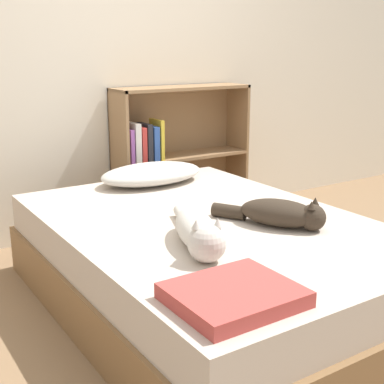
% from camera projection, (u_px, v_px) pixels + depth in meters
% --- Properties ---
extents(ground_plane, '(8.00, 8.00, 0.00)m').
position_uv_depth(ground_plane, '(208.00, 306.00, 2.51)').
color(ground_plane, '#846647').
extents(wall_back, '(8.00, 0.06, 2.50)m').
position_uv_depth(wall_back, '(87.00, 34.00, 3.24)').
color(wall_back, silver).
rests_on(wall_back, ground_plane).
extents(bed, '(1.30, 1.88, 0.42)m').
position_uv_depth(bed, '(209.00, 265.00, 2.46)').
color(bed, brown).
rests_on(bed, ground_plane).
extents(pillow, '(0.61, 0.36, 0.11)m').
position_uv_depth(pillow, '(152.00, 174.00, 3.04)').
color(pillow, beige).
rests_on(pillow, bed).
extents(cat_light, '(0.31, 0.60, 0.16)m').
position_uv_depth(cat_light, '(198.00, 232.00, 2.06)').
color(cat_light, beige).
rests_on(cat_light, bed).
extents(cat_dark, '(0.35, 0.48, 0.14)m').
position_uv_depth(cat_dark, '(281.00, 213.00, 2.31)').
color(cat_dark, '#33281E').
rests_on(cat_dark, bed).
extents(bookshelf, '(0.95, 0.26, 0.93)m').
position_uv_depth(bookshelf, '(173.00, 153.00, 3.61)').
color(bookshelf, '#8E6B47').
rests_on(bookshelf, ground_plane).
extents(blanket_fold, '(0.37, 0.32, 0.05)m').
position_uv_depth(blanket_fold, '(234.00, 295.00, 1.63)').
color(blanket_fold, '#B2423D').
rests_on(blanket_fold, bed).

